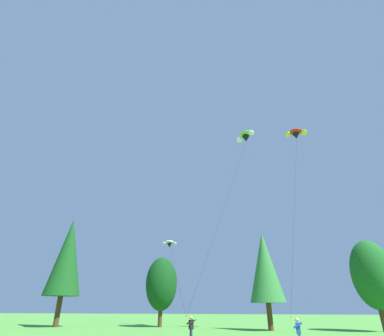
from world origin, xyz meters
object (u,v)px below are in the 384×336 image
object	(u,v)px
kite_flyer_near	(191,327)
parafoil_kite_far_white	(170,244)
kite_flyer_mid	(299,331)
parafoil_kite_high_lime_white	(245,136)
parafoil_kite_mid_red_yellow	(296,134)

from	to	relation	value
kite_flyer_near	parafoil_kite_far_white	size ratio (longest dim) A/B	0.08
kite_flyer_mid	parafoil_kite_far_white	size ratio (longest dim) A/B	0.08
kite_flyer_mid	parafoil_kite_far_white	distance (m)	28.60
kite_flyer_mid	parafoil_kite_high_lime_white	world-z (taller)	parafoil_kite_high_lime_white
parafoil_kite_mid_red_yellow	parafoil_kite_high_lime_white	bearing A→B (deg)	160.11
parafoil_kite_mid_red_yellow	parafoil_kite_far_white	world-z (taller)	parafoil_kite_mid_red_yellow
parafoil_kite_mid_red_yellow	kite_flyer_near	bearing A→B (deg)	-136.08
kite_flyer_mid	parafoil_kite_mid_red_yellow	distance (m)	25.71
kite_flyer_near	kite_flyer_mid	bearing A→B (deg)	-23.39
kite_flyer_near	parafoil_kite_far_white	distance (m)	23.21
kite_flyer_near	parafoil_kite_high_lime_white	bearing A→B (deg)	69.17
parafoil_kite_far_white	kite_flyer_near	bearing A→B (deg)	-69.43
parafoil_kite_mid_red_yellow	parafoil_kite_far_white	distance (m)	23.61
parafoil_kite_far_white	parafoil_kite_mid_red_yellow	bearing A→B (deg)	-25.29
parafoil_kite_far_white	kite_flyer_mid	bearing A→B (deg)	-57.70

